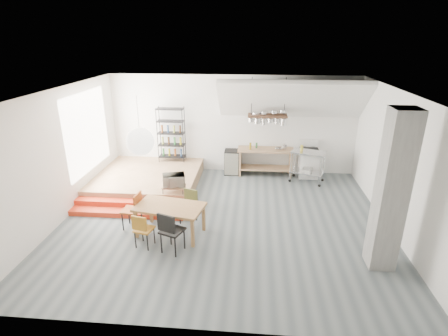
# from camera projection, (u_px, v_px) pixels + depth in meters

# --- Properties ---
(floor) EXTENTS (8.00, 8.00, 0.00)m
(floor) POSITION_uv_depth(u_px,v_px,m) (223.00, 220.00, 8.78)
(floor) COLOR #4E575A
(floor) RESTS_ON ground
(wall_back) EXTENTS (8.00, 0.04, 3.20)m
(wall_back) POSITION_uv_depth(u_px,v_px,m) (233.00, 125.00, 11.46)
(wall_back) COLOR silver
(wall_back) RESTS_ON ground
(wall_left) EXTENTS (0.04, 7.00, 3.20)m
(wall_left) POSITION_uv_depth(u_px,v_px,m) (61.00, 156.00, 8.53)
(wall_left) COLOR silver
(wall_left) RESTS_ON ground
(wall_right) EXTENTS (0.04, 7.00, 3.20)m
(wall_right) POSITION_uv_depth(u_px,v_px,m) (399.00, 166.00, 7.88)
(wall_right) COLOR silver
(wall_right) RESTS_ON ground
(ceiling) EXTENTS (8.00, 7.00, 0.02)m
(ceiling) POSITION_uv_depth(u_px,v_px,m) (223.00, 92.00, 7.63)
(ceiling) COLOR white
(ceiling) RESTS_ON wall_back
(slope_ceiling) EXTENTS (4.40, 1.44, 1.32)m
(slope_ceiling) POSITION_uv_depth(u_px,v_px,m) (292.00, 100.00, 10.42)
(slope_ceiling) COLOR white
(slope_ceiling) RESTS_ON wall_back
(window_pane) EXTENTS (0.02, 2.50, 2.20)m
(window_pane) POSITION_uv_depth(u_px,v_px,m) (88.00, 132.00, 9.85)
(window_pane) COLOR white
(window_pane) RESTS_ON wall_left
(platform) EXTENTS (3.00, 3.00, 0.40)m
(platform) POSITION_uv_depth(u_px,v_px,m) (149.00, 179.00, 10.77)
(platform) COLOR olive
(platform) RESTS_ON ground
(step_lower) EXTENTS (3.00, 0.35, 0.13)m
(step_lower) POSITION_uv_depth(u_px,v_px,m) (127.00, 213.00, 9.00)
(step_lower) COLOR red
(step_lower) RESTS_ON ground
(step_upper) EXTENTS (3.00, 0.35, 0.27)m
(step_upper) POSITION_uv_depth(u_px,v_px,m) (131.00, 204.00, 9.30)
(step_upper) COLOR red
(step_upper) RESTS_ON ground
(concrete_column) EXTENTS (0.50, 0.50, 3.20)m
(concrete_column) POSITION_uv_depth(u_px,v_px,m) (391.00, 193.00, 6.54)
(concrete_column) COLOR slate
(concrete_column) RESTS_ON ground
(kitchen_counter) EXTENTS (1.80, 0.60, 0.91)m
(kitchen_counter) POSITION_uv_depth(u_px,v_px,m) (265.00, 157.00, 11.40)
(kitchen_counter) COLOR olive
(kitchen_counter) RESTS_ON ground
(stove) EXTENTS (0.60, 0.60, 1.18)m
(stove) POSITION_uv_depth(u_px,v_px,m) (308.00, 162.00, 11.34)
(stove) COLOR white
(stove) RESTS_ON ground
(pot_rack) EXTENTS (1.20, 0.50, 1.43)m
(pot_rack) POSITION_uv_depth(u_px,v_px,m) (268.00, 118.00, 10.70)
(pot_rack) COLOR #44281B
(pot_rack) RESTS_ON ceiling
(wire_shelving) EXTENTS (0.88, 0.38, 1.80)m
(wire_shelving) POSITION_uv_depth(u_px,v_px,m) (171.00, 134.00, 11.44)
(wire_shelving) COLOR black
(wire_shelving) RESTS_ON platform
(microwave_shelf) EXTENTS (0.60, 0.40, 0.16)m
(microwave_shelf) POSITION_uv_depth(u_px,v_px,m) (174.00, 186.00, 9.39)
(microwave_shelf) COLOR olive
(microwave_shelf) RESTS_ON platform
(paper_lantern) EXTENTS (0.60, 0.60, 0.60)m
(paper_lantern) POSITION_uv_depth(u_px,v_px,m) (140.00, 142.00, 7.56)
(paper_lantern) COLOR white
(paper_lantern) RESTS_ON ceiling
(dining_table) EXTENTS (1.67, 1.14, 0.73)m
(dining_table) POSITION_uv_depth(u_px,v_px,m) (170.00, 209.00, 7.96)
(dining_table) COLOR olive
(dining_table) RESTS_ON ground
(chair_mustard) EXTENTS (0.45, 0.45, 0.81)m
(chair_mustard) POSITION_uv_depth(u_px,v_px,m) (142.00, 228.00, 7.49)
(chair_mustard) COLOR #A56B1C
(chair_mustard) RESTS_ON ground
(chair_black) EXTENTS (0.57, 0.57, 0.96)m
(chair_black) POSITION_uv_depth(u_px,v_px,m) (170.00, 229.00, 7.28)
(chair_black) COLOR black
(chair_black) RESTS_ON ground
(chair_olive) EXTENTS (0.47, 0.47, 0.82)m
(chair_olive) POSITION_uv_depth(u_px,v_px,m) (189.00, 203.00, 8.58)
(chair_olive) COLOR brown
(chair_olive) RESTS_ON ground
(chair_red) EXTENTS (0.46, 0.46, 0.91)m
(chair_red) POSITION_uv_depth(u_px,v_px,m) (134.00, 208.00, 8.25)
(chair_red) COLOR #AB4B18
(chair_red) RESTS_ON ground
(rolling_cart) EXTENTS (1.13, 0.88, 1.00)m
(rolling_cart) POSITION_uv_depth(u_px,v_px,m) (308.00, 162.00, 10.86)
(rolling_cart) COLOR silver
(rolling_cart) RESTS_ON ground
(mini_fridge) EXTENTS (0.48, 0.48, 0.81)m
(mini_fridge) POSITION_uv_depth(u_px,v_px,m) (232.00, 162.00, 11.61)
(mini_fridge) COLOR black
(mini_fridge) RESTS_ON ground
(microwave) EXTENTS (0.67, 0.54, 0.32)m
(microwave) POSITION_uv_depth(u_px,v_px,m) (174.00, 180.00, 9.33)
(microwave) COLOR beige
(microwave) RESTS_ON microwave_shelf
(bowl) EXTENTS (0.27, 0.27, 0.06)m
(bowl) POSITION_uv_depth(u_px,v_px,m) (278.00, 149.00, 11.20)
(bowl) COLOR silver
(bowl) RESTS_ON kitchen_counter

